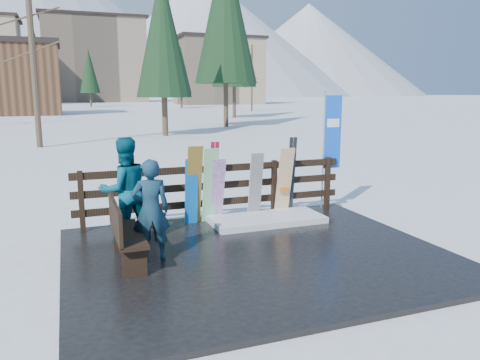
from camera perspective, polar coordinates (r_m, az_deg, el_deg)
name	(u,v)px	position (r m, az deg, el deg)	size (l,w,h in m)	color
ground	(257,257)	(7.71, 2.10, -9.39)	(700.00, 700.00, 0.00)	white
deck	(257,255)	(7.70, 2.10, -9.12)	(6.00, 5.00, 0.08)	black
fence	(216,187)	(9.51, -2.96, -0.92)	(5.60, 0.10, 1.15)	black
snow_patch	(267,219)	(9.40, 3.30, -4.81)	(2.25, 1.00, 0.12)	white
bench	(123,231)	(7.28, -14.05, -6.01)	(0.41, 1.50, 0.97)	black
snowboard_0	(191,192)	(9.15, -5.95, -1.44)	(0.25, 0.03, 1.32)	blue
snowboard_1	(210,186)	(9.23, -3.68, -0.68)	(0.28, 0.03, 1.53)	white
snowboard_2	(194,185)	(9.14, -5.60, -0.64)	(0.29, 0.03, 1.59)	yellow
snowboard_3	(218,190)	(9.30, -2.73, -1.25)	(0.26, 0.03, 1.33)	white
snowboard_4	(255,186)	(9.56, 1.90, -0.70)	(0.28, 0.03, 1.38)	black
snowboard_5	(284,182)	(9.82, 5.42, -0.21)	(0.32, 0.03, 1.47)	silver
ski_pair_a	(213,182)	(9.31, -3.29, -0.21)	(0.16, 0.33, 1.62)	#A21432
ski_pair_b	(291,176)	(9.94, 6.24, 0.52)	(0.17, 0.18, 1.65)	black
rental_flag	(330,136)	(10.52, 10.96, 5.24)	(0.45, 0.04, 2.60)	silver
person_front	(151,210)	(7.27, -10.82, -3.63)	(0.58, 0.38, 1.59)	#1A4854
person_back	(125,190)	(8.24, -13.85, -1.22)	(0.89, 0.69, 1.82)	#054B60
resort_buildings	(77,62)	(122.36, -19.20, 13.44)	(73.00, 87.60, 22.60)	tan
trees	(122,63)	(54.29, -14.22, 13.68)	(42.18, 68.94, 13.24)	#382B1E
mountains	(44,16)	(338.54, -22.74, 17.94)	(520.00, 260.00, 120.00)	white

